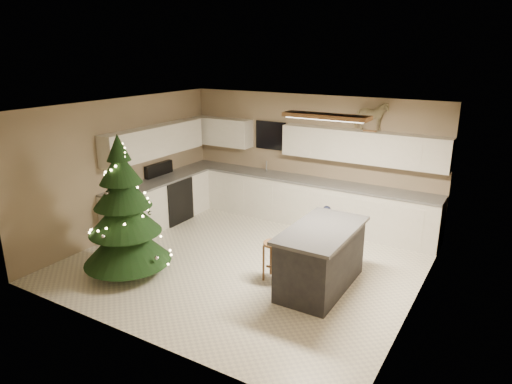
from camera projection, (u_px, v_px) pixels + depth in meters
The scene contains 8 objects.
ground_plane at pixel (245, 262), 7.74m from camera, with size 5.50×5.50×0.00m, color beige.
room_shell at pixel (246, 162), 7.21m from camera, with size 5.52×5.02×2.61m.
cabinetry at pixel (250, 187), 9.31m from camera, with size 5.50×3.20×2.00m.
island at pixel (321, 258), 6.80m from camera, with size 0.90×1.70×0.95m.
bar_stool at pixel (274, 252), 7.03m from camera, with size 0.33×0.33×0.62m.
christmas_tree at pixel (125, 219), 7.10m from camera, with size 1.42×1.37×2.26m.
toddler at pixel (327, 229), 8.04m from camera, with size 0.31×0.20×0.84m, color black.
rocking_horse at pixel (371, 116), 8.35m from camera, with size 0.67×0.47×0.54m.
Camera 1 is at (3.75, -5.96, 3.44)m, focal length 32.00 mm.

